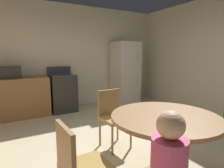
{
  "coord_description": "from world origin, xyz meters",
  "views": [
    {
      "loc": [
        -1.37,
        -2.21,
        1.41
      ],
      "look_at": [
        0.23,
        0.64,
        0.89
      ],
      "focal_mm": 30.12,
      "sensor_mm": 36.0,
      "label": 1
    }
  ],
  "objects_px": {
    "microwave": "(10,72)",
    "oven_range": "(63,93)",
    "dining_table": "(164,129)",
    "chair_west": "(80,166)",
    "refrigerator": "(125,73)",
    "chair_north": "(113,114)"
  },
  "relations": [
    {
      "from": "microwave",
      "to": "oven_range",
      "type": "bearing_deg",
      "value": 0.18
    },
    {
      "from": "oven_range",
      "to": "dining_table",
      "type": "relative_size",
      "value": 0.94
    },
    {
      "from": "oven_range",
      "to": "dining_table",
      "type": "bearing_deg",
      "value": -84.85
    },
    {
      "from": "oven_range",
      "to": "chair_west",
      "type": "xyz_separation_m",
      "value": [
        -0.71,
        -3.25,
        0.03
      ]
    },
    {
      "from": "refrigerator",
      "to": "chair_north",
      "type": "xyz_separation_m",
      "value": [
        -1.63,
        -2.16,
        -0.38
      ]
    },
    {
      "from": "refrigerator",
      "to": "microwave",
      "type": "height_order",
      "value": "refrigerator"
    },
    {
      "from": "microwave",
      "to": "chair_west",
      "type": "height_order",
      "value": "microwave"
    },
    {
      "from": "microwave",
      "to": "chair_west",
      "type": "distance_m",
      "value": 3.32
    },
    {
      "from": "dining_table",
      "to": "chair_north",
      "type": "height_order",
      "value": "chair_north"
    },
    {
      "from": "refrigerator",
      "to": "chair_north",
      "type": "relative_size",
      "value": 2.02
    },
    {
      "from": "dining_table",
      "to": "chair_north",
      "type": "xyz_separation_m",
      "value": [
        -0.09,
        0.99,
        -0.1
      ]
    },
    {
      "from": "chair_west",
      "to": "oven_range",
      "type": "bearing_deg",
      "value": 74.85
    },
    {
      "from": "microwave",
      "to": "chair_west",
      "type": "bearing_deg",
      "value": -82.66
    },
    {
      "from": "refrigerator",
      "to": "microwave",
      "type": "xyz_separation_m",
      "value": [
        -2.95,
        0.05,
        0.15
      ]
    },
    {
      "from": "oven_range",
      "to": "chair_north",
      "type": "relative_size",
      "value": 1.26
    },
    {
      "from": "dining_table",
      "to": "chair_west",
      "type": "relative_size",
      "value": 1.35
    },
    {
      "from": "refrigerator",
      "to": "dining_table",
      "type": "distance_m",
      "value": 3.51
    },
    {
      "from": "dining_table",
      "to": "chair_west",
      "type": "xyz_separation_m",
      "value": [
        -0.99,
        -0.05,
        -0.1
      ]
    },
    {
      "from": "dining_table",
      "to": "chair_north",
      "type": "bearing_deg",
      "value": 95.38
    },
    {
      "from": "oven_range",
      "to": "dining_table",
      "type": "distance_m",
      "value": 3.22
    },
    {
      "from": "refrigerator",
      "to": "chair_north",
      "type": "distance_m",
      "value": 2.73
    },
    {
      "from": "chair_north",
      "to": "dining_table",
      "type": "bearing_deg",
      "value": 0.0
    }
  ]
}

